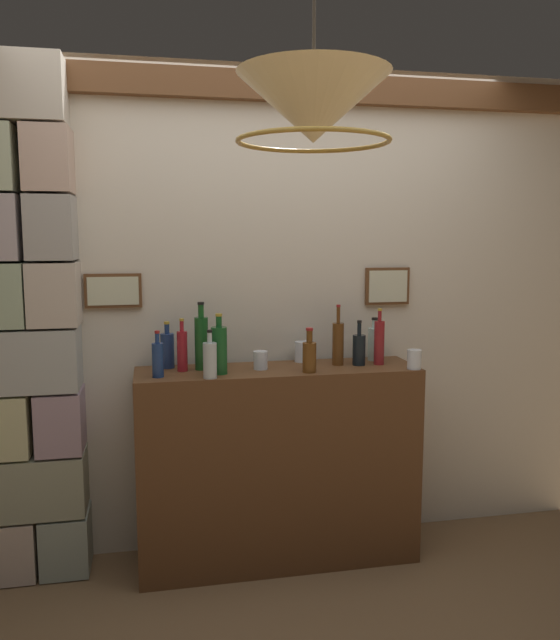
% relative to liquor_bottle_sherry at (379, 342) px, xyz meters
% --- Properties ---
extents(panelled_rear_partition, '(3.61, 0.15, 2.52)m').
position_rel_liquor_bottle_sherry_xyz_m(panelled_rear_partition, '(-0.53, 0.27, 0.21)').
color(panelled_rear_partition, beige).
rests_on(panelled_rear_partition, ground).
extents(stone_pillar, '(0.47, 0.32, 2.46)m').
position_rel_liquor_bottle_sherry_xyz_m(stone_pillar, '(-1.70, 0.14, 0.09)').
color(stone_pillar, '#C4AFA1').
rests_on(stone_pillar, ground).
extents(bar_shelf_unit, '(1.41, 0.38, 1.01)m').
position_rel_liquor_bottle_sherry_xyz_m(bar_shelf_unit, '(-0.53, 0.01, -0.62)').
color(bar_shelf_unit, brown).
rests_on(bar_shelf_unit, ground).
extents(liquor_bottle_sherry, '(0.05, 0.05, 0.29)m').
position_rel_liquor_bottle_sherry_xyz_m(liquor_bottle_sherry, '(0.00, 0.00, 0.00)').
color(liquor_bottle_sherry, maroon).
rests_on(liquor_bottle_sherry, bar_shelf_unit).
extents(liquor_bottle_mezcal, '(0.06, 0.06, 0.23)m').
position_rel_liquor_bottle_sherry_xyz_m(liquor_bottle_mezcal, '(-0.88, -0.14, -0.03)').
color(liquor_bottle_mezcal, silver).
rests_on(liquor_bottle_mezcal, bar_shelf_unit).
extents(liquor_bottle_vermouth, '(0.07, 0.07, 0.22)m').
position_rel_liquor_bottle_sherry_xyz_m(liquor_bottle_vermouth, '(-0.40, -0.11, -0.03)').
color(liquor_bottle_vermouth, brown).
rests_on(liquor_bottle_vermouth, bar_shelf_unit).
extents(liquor_bottle_port, '(0.05, 0.05, 0.22)m').
position_rel_liquor_bottle_sherry_xyz_m(liquor_bottle_port, '(-1.11, -0.07, -0.03)').
color(liquor_bottle_port, navy).
rests_on(liquor_bottle_port, bar_shelf_unit).
extents(liquor_bottle_whiskey, '(0.07, 0.07, 0.23)m').
position_rel_liquor_bottle_sherry_xyz_m(liquor_bottle_whiskey, '(-1.07, 0.13, -0.03)').
color(liquor_bottle_whiskey, navy).
rests_on(liquor_bottle_whiskey, bar_shelf_unit).
extents(liquor_bottle_rum, '(0.07, 0.07, 0.23)m').
position_rel_liquor_bottle_sherry_xyz_m(liquor_bottle_rum, '(0.01, 0.11, -0.02)').
color(liquor_bottle_rum, '#AFD0C5').
rests_on(liquor_bottle_rum, bar_shelf_unit).
extents(liquor_bottle_amaro, '(0.08, 0.08, 0.29)m').
position_rel_liquor_bottle_sherry_xyz_m(liquor_bottle_amaro, '(-0.83, -0.06, 0.00)').
color(liquor_bottle_amaro, '#175222').
rests_on(liquor_bottle_amaro, bar_shelf_unit).
extents(liquor_bottle_scotch, '(0.07, 0.07, 0.23)m').
position_rel_liquor_bottle_sherry_xyz_m(liquor_bottle_scotch, '(-0.11, 0.01, -0.03)').
color(liquor_bottle_scotch, black).
rests_on(liquor_bottle_scotch, bar_shelf_unit).
extents(liquor_bottle_gin, '(0.05, 0.05, 0.26)m').
position_rel_liquor_bottle_sherry_xyz_m(liquor_bottle_gin, '(-1.00, 0.04, -0.01)').
color(liquor_bottle_gin, maroon).
rests_on(liquor_bottle_gin, bar_shelf_unit).
extents(liquor_bottle_tequila, '(0.07, 0.07, 0.33)m').
position_rel_liquor_bottle_sherry_xyz_m(liquor_bottle_tequila, '(-0.90, 0.06, 0.02)').
color(liquor_bottle_tequila, '#1B5520').
rests_on(liquor_bottle_tequila, bar_shelf_unit).
extents(liquor_bottle_rye, '(0.06, 0.06, 0.31)m').
position_rel_liquor_bottle_sherry_xyz_m(liquor_bottle_rye, '(-0.21, 0.03, -0.00)').
color(liquor_bottle_rye, brown).
rests_on(liquor_bottle_rye, bar_shelf_unit).
extents(glass_tumbler_rocks, '(0.07, 0.07, 0.09)m').
position_rel_liquor_bottle_sherry_xyz_m(glass_tumbler_rocks, '(-0.61, 0.01, -0.07)').
color(glass_tumbler_rocks, silver).
rests_on(glass_tumbler_rocks, bar_shelf_unit).
extents(glass_tumbler_highball, '(0.08, 0.08, 0.11)m').
position_rel_liquor_bottle_sherry_xyz_m(glass_tumbler_highball, '(-0.37, 0.15, -0.06)').
color(glass_tumbler_highball, silver).
rests_on(glass_tumbler_highball, bar_shelf_unit).
extents(glass_tumbler_shot, '(0.07, 0.07, 0.10)m').
position_rel_liquor_bottle_sherry_xyz_m(glass_tumbler_shot, '(0.13, -0.14, -0.07)').
color(glass_tumbler_shot, silver).
rests_on(glass_tumbler_shot, bar_shelf_unit).
extents(pendant_lamp, '(0.51, 0.51, 0.66)m').
position_rel_liquor_bottle_sherry_xyz_m(pendant_lamp, '(-0.60, -0.95, 0.95)').
color(pendant_lamp, beige).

